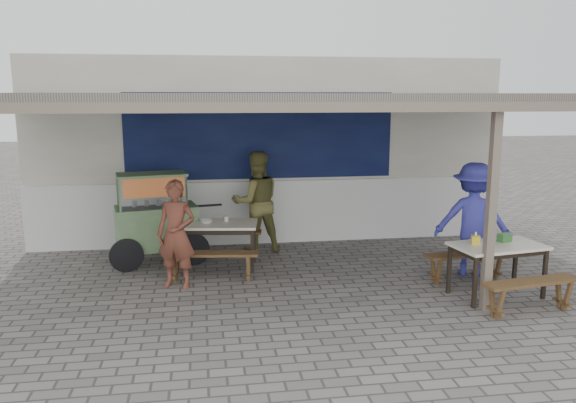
% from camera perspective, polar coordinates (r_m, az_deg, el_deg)
% --- Properties ---
extents(ground, '(60.00, 60.00, 0.00)m').
position_cam_1_polar(ground, '(8.07, 1.06, -9.47)').
color(ground, slate).
rests_on(ground, ground).
extents(back_wall, '(9.00, 1.28, 3.50)m').
position_cam_1_polar(back_wall, '(11.17, -2.03, 5.21)').
color(back_wall, silver).
rests_on(back_wall, ground).
extents(warung_roof, '(9.00, 4.21, 2.81)m').
position_cam_1_polar(warung_roof, '(8.47, 0.19, 10.24)').
color(warung_roof, '#635D55').
rests_on(warung_roof, ground).
extents(table_left, '(1.40, 0.91, 0.75)m').
position_cam_1_polar(table_left, '(9.21, -7.31, -2.65)').
color(table_left, white).
rests_on(table_left, ground).
extents(bench_left_street, '(1.44, 0.47, 0.45)m').
position_cam_1_polar(bench_left_street, '(8.63, -7.77, -5.88)').
color(bench_left_street, brown).
rests_on(bench_left_street, ground).
extents(bench_left_wall, '(1.44, 0.47, 0.45)m').
position_cam_1_polar(bench_left_wall, '(9.96, -6.82, -3.62)').
color(bench_left_wall, brown).
rests_on(bench_left_wall, ground).
extents(table_right, '(1.34, 0.90, 0.75)m').
position_cam_1_polar(table_right, '(8.36, 20.53, -4.64)').
color(table_right, white).
rests_on(table_right, ground).
extents(bench_right_street, '(1.37, 0.48, 0.45)m').
position_cam_1_polar(bench_right_street, '(7.94, 23.45, -8.17)').
color(bench_right_street, brown).
rests_on(bench_right_street, ground).
extents(bench_right_wall, '(1.37, 0.48, 0.45)m').
position_cam_1_polar(bench_right_wall, '(8.98, 17.69, -5.66)').
color(bench_right_wall, brown).
rests_on(bench_right_wall, ground).
extents(vendor_cart, '(1.82, 1.01, 1.53)m').
position_cam_1_polar(vendor_cart, '(9.62, -13.33, -1.31)').
color(vendor_cart, '#6C8C5D').
rests_on(vendor_cart, ground).
extents(patron_street_side, '(0.68, 0.56, 1.60)m').
position_cam_1_polar(patron_street_side, '(8.34, -11.28, -3.27)').
color(patron_street_side, brown).
rests_on(patron_street_side, ground).
extents(patron_wall_side, '(0.98, 0.81, 1.83)m').
position_cam_1_polar(patron_wall_side, '(10.04, -3.22, -0.07)').
color(patron_wall_side, brown).
rests_on(patron_wall_side, ground).
extents(patron_right_table, '(1.32, 1.09, 1.78)m').
position_cam_1_polar(patron_right_table, '(9.20, 18.27, -1.73)').
color(patron_right_table, '#34369C').
rests_on(patron_right_table, ground).
extents(tissue_box, '(0.14, 0.14, 0.11)m').
position_cam_1_polar(tissue_box, '(8.27, 18.52, -3.69)').
color(tissue_box, yellow).
rests_on(tissue_box, table_right).
extents(donation_box, '(0.21, 0.17, 0.12)m').
position_cam_1_polar(donation_box, '(8.51, 21.14, -3.45)').
color(donation_box, '#31682E').
rests_on(donation_box, table_right).
extents(condiment_jar, '(0.08, 0.08, 0.09)m').
position_cam_1_polar(condiment_jar, '(9.28, -6.29, -1.75)').
color(condiment_jar, beige).
rests_on(condiment_jar, table_left).
extents(condiment_bowl, '(0.25, 0.25, 0.05)m').
position_cam_1_polar(condiment_bowl, '(9.22, -8.29, -2.01)').
color(condiment_bowl, silver).
rests_on(condiment_bowl, table_left).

